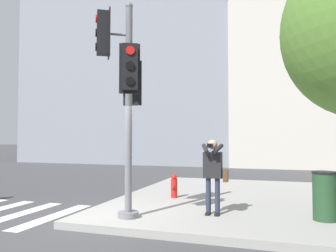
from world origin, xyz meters
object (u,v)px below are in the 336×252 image
object	(u,v)px
person_photographer	(213,170)
traffic_signal_pole	(125,84)
fire_hydrant	(174,186)
trash_bin	(324,196)

from	to	relation	value
person_photographer	traffic_signal_pole	bearing A→B (deg)	-153.63
fire_hydrant	person_photographer	bearing A→B (deg)	-50.43
fire_hydrant	trash_bin	bearing A→B (deg)	-22.97
person_photographer	fire_hydrant	size ratio (longest dim) A/B	2.50
trash_bin	person_photographer	bearing A→B (deg)	-175.64
trash_bin	fire_hydrant	bearing A→B (deg)	157.03
traffic_signal_pole	fire_hydrant	bearing A→B (deg)	82.94
traffic_signal_pole	person_photographer	bearing A→B (deg)	26.37
traffic_signal_pole	trash_bin	bearing A→B (deg)	14.58
person_photographer	fire_hydrant	world-z (taller)	person_photographer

